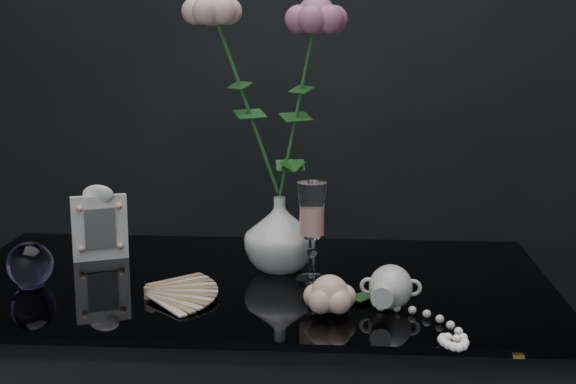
# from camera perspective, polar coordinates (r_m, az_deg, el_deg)

# --- Properties ---
(vase) EXTENTS (0.16, 0.16, 0.14)m
(vase) POSITION_cam_1_polar(r_m,az_deg,el_deg) (1.46, -0.60, -2.99)
(vase) COLOR white
(vase) RESTS_ON table
(wine_glass) EXTENTS (0.06, 0.06, 0.17)m
(wine_glass) POSITION_cam_1_polar(r_m,az_deg,el_deg) (1.39, 1.70, -2.86)
(wine_glass) COLOR white
(wine_glass) RESTS_ON table
(picture_frame) EXTENTS (0.13, 0.12, 0.15)m
(picture_frame) POSITION_cam_1_polar(r_m,az_deg,el_deg) (1.56, -13.27, -2.11)
(picture_frame) COLOR white
(picture_frame) RESTS_ON table
(paperweight) EXTENTS (0.10, 0.10, 0.08)m
(paperweight) POSITION_cam_1_polar(r_m,az_deg,el_deg) (1.44, -17.88, -4.91)
(paperweight) COLOR #9880D0
(paperweight) RESTS_ON table
(paper_fan) EXTENTS (0.28, 0.25, 0.02)m
(paper_fan) POSITION_cam_1_polar(r_m,az_deg,el_deg) (1.34, -9.92, -6.99)
(paper_fan) COLOR beige
(paper_fan) RESTS_ON table
(loose_rose) EXTENTS (0.19, 0.22, 0.06)m
(loose_rose) POSITION_cam_1_polar(r_m,az_deg,el_deg) (1.25, 2.98, -7.28)
(loose_rose) COLOR #F5B69E
(loose_rose) RESTS_ON table
(pearl_jar) EXTENTS (0.25, 0.26, 0.07)m
(pearl_jar) POSITION_cam_1_polar(r_m,az_deg,el_deg) (1.28, 7.32, -6.57)
(pearl_jar) COLOR silver
(pearl_jar) RESTS_ON table
(roses) EXTENTS (0.27, 0.12, 0.42)m
(roses) POSITION_cam_1_polar(r_m,az_deg,el_deg) (1.41, -1.34, 7.86)
(roses) COLOR beige
(roses) RESTS_ON vase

